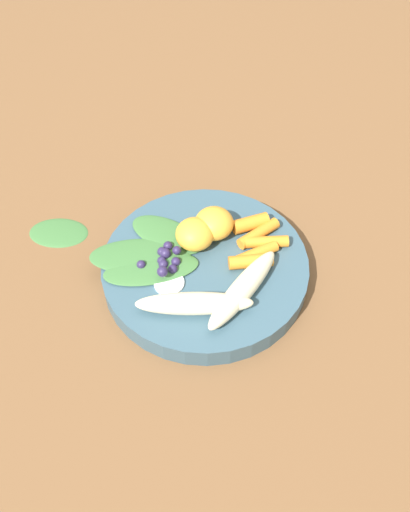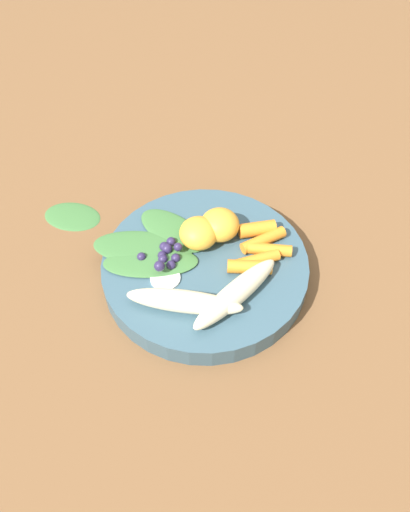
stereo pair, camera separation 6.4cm
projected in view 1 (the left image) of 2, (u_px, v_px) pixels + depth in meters
The scene contains 17 objects.
ground_plane at pixel (205, 275), 0.67m from camera, with size 2.40×2.40×0.00m, color brown.
bowl at pixel (205, 268), 0.65m from camera, with size 0.25×0.25×0.03m, color #385666.
banana_peeled_left at pixel (243, 289), 0.60m from camera, with size 0.13×0.03×0.03m, color beige.
banana_peeled_right at pixel (194, 303), 0.59m from camera, with size 0.13×0.03×0.03m, color beige.
orange_segment_near at pixel (191, 235), 0.65m from camera, with size 0.05×0.05×0.04m, color #F4A833.
orange_segment_far at pixel (214, 223), 0.66m from camera, with size 0.05×0.05×0.04m, color #F4A833.
carrot_front at pixel (251, 261), 0.63m from camera, with size 0.02×0.02×0.05m, color orange.
carrot_mid_left at pixel (255, 254), 0.64m from camera, with size 0.01×0.01×0.06m, color orange.
carrot_mid_right at pixel (266, 242), 0.65m from camera, with size 0.01×0.01×0.06m, color orange.
carrot_rear at pixel (258, 233), 0.66m from camera, with size 0.01×0.01×0.06m, color orange.
carrot_small at pixel (251, 223), 0.67m from camera, with size 0.02×0.02×0.05m, color orange.
blueberry_pile at pixel (165, 259), 0.64m from camera, with size 0.06×0.06×0.02m.
coconut_shred_patch at pixel (169, 283), 0.62m from camera, with size 0.04×0.04×0.00m, color white.
kale_leaf_left at pixel (167, 234), 0.67m from camera, with size 0.10×0.05×0.01m, color #3D7038.
kale_leaf_right at pixel (140, 256), 0.65m from camera, with size 0.12×0.06×0.01m, color #3D7038.
kale_leaf_rear at pixel (151, 269), 0.63m from camera, with size 0.12×0.05×0.01m, color #3D7038.
kale_leaf_stray at pixel (58, 232), 0.71m from camera, with size 0.08×0.05×0.01m, color #3D7038.
Camera 1 is at (0.16, 0.37, 0.53)m, focal length 36.90 mm.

